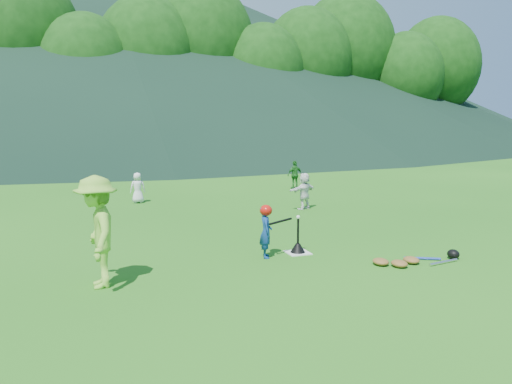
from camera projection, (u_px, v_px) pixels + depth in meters
ground at (298, 253)px, 10.02m from camera, size 120.00×120.00×0.00m
home_plate at (298, 253)px, 10.02m from camera, size 0.45×0.45×0.02m
baseball at (298, 217)px, 9.92m from camera, size 0.08×0.08×0.08m
batter_child at (266, 232)px, 9.64m from camera, size 0.32×0.42×1.01m
adult_coach at (97, 232)px, 7.89m from camera, size 0.70×1.18×1.80m
fielder_a at (138, 188)px, 15.99m from camera, size 0.49×0.33×0.98m
fielder_c at (295, 175)px, 19.27m from camera, size 0.67×0.34×1.09m
fielder_d at (304, 191)px, 14.88m from camera, size 1.06×0.69×1.09m
batting_tee at (298, 247)px, 10.00m from camera, size 0.30×0.30×0.68m
batter_gear at (267, 211)px, 9.59m from camera, size 0.71×0.31×0.37m
equipment_pile at (412, 260)px, 9.29m from camera, size 1.80×0.62×0.19m
outfield_fence at (138, 147)px, 36.02m from camera, size 70.07×0.08×1.33m
tree_line at (129, 51)px, 40.44m from camera, size 70.04×11.40×14.82m
distant_hills at (49, 44)px, 81.58m from camera, size 155.00×140.00×32.00m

